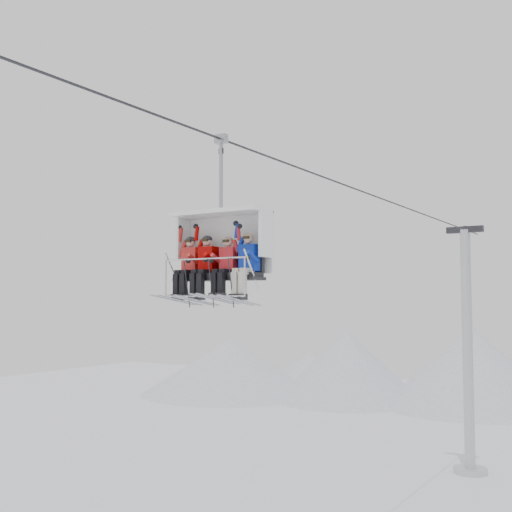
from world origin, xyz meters
The scene contains 8 objects.
ridgeline centered at (-1.58, 42.05, 2.84)m, with size 72.00×21.00×7.00m.
lift_tower_right centered at (0.00, 22.00, 5.78)m, with size 2.00×1.80×13.48m.
haul_cable centered at (0.00, 0.00, 13.30)m, with size 0.06×0.06×50.00m, color #29292E.
chairlift_carrier centered at (0.00, -1.49, 10.70)m, with size 2.49×1.17×3.98m.
skier_far_left centered at (-0.84, -1.79, 10.23)m, with size 0.43×1.69×1.68m.
skier_center_left centered at (-0.33, -1.79, 10.23)m, with size 0.43×1.69×1.68m.
skier_center_right centered at (0.28, -1.80, 10.20)m, with size 0.40×1.69×1.59m.
skier_far_right centered at (0.86, -1.79, 10.23)m, with size 0.43×1.69×1.68m.
Camera 1 is at (8.91, -14.28, 9.34)m, focal length 45.00 mm.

